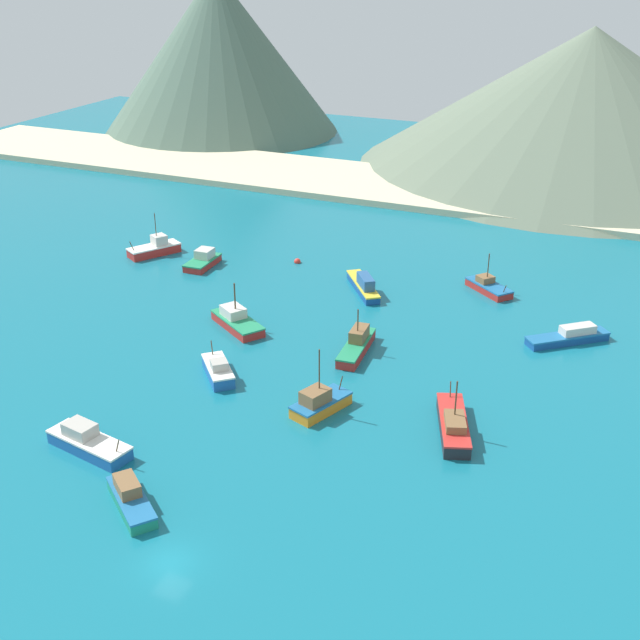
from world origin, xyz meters
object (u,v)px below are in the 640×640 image
(fishing_boat_7, at_px, (155,248))
(buoy_0, at_px, (297,262))
(fishing_boat_12, at_px, (203,260))
(fishing_boat_2, at_px, (453,425))
(fishing_boat_5, at_px, (320,403))
(fishing_boat_0, at_px, (488,287))
(fishing_boat_8, at_px, (570,336))
(fishing_boat_6, at_px, (88,442))
(fishing_boat_11, at_px, (131,498))
(fishing_boat_4, at_px, (364,285))
(fishing_boat_1, at_px, (357,345))
(fishing_boat_3, at_px, (218,370))
(fishing_boat_9, at_px, (237,321))

(fishing_boat_7, distance_m, buoy_0, 22.31)
(fishing_boat_7, height_order, fishing_boat_12, fishing_boat_7)
(fishing_boat_2, xyz_separation_m, fishing_boat_5, (-13.61, -1.74, 0.16))
(fishing_boat_0, height_order, fishing_boat_8, fishing_boat_0)
(fishing_boat_0, bearing_deg, fishing_boat_12, -169.69)
(fishing_boat_6, xyz_separation_m, fishing_boat_7, (-24.63, 47.40, 0.02))
(fishing_boat_2, relative_size, fishing_boat_11, 1.39)
(fishing_boat_7, height_order, fishing_boat_11, fishing_boat_7)
(fishing_boat_4, bearing_deg, fishing_boat_7, 178.68)
(fishing_boat_12, bearing_deg, fishing_boat_5, -43.44)
(fishing_boat_1, bearing_deg, fishing_boat_11, -101.48)
(fishing_boat_0, distance_m, buoy_0, 28.79)
(fishing_boat_6, distance_m, fishing_boat_7, 53.42)
(fishing_boat_7, relative_size, fishing_boat_8, 0.89)
(buoy_0, bearing_deg, fishing_boat_8, -14.67)
(fishing_boat_8, bearing_deg, buoy_0, 165.33)
(fishing_boat_3, relative_size, fishing_boat_9, 0.73)
(fishing_boat_8, bearing_deg, fishing_boat_12, 175.72)
(fishing_boat_5, bearing_deg, fishing_boat_6, -138.41)
(fishing_boat_2, bearing_deg, fishing_boat_1, 140.73)
(fishing_boat_3, bearing_deg, fishing_boat_1, 45.32)
(fishing_boat_5, height_order, fishing_boat_11, fishing_boat_5)
(fishing_boat_0, relative_size, fishing_boat_12, 1.08)
(fishing_boat_0, xyz_separation_m, fishing_boat_2, (5.14, -36.57, 0.18))
(fishing_boat_2, xyz_separation_m, fishing_boat_7, (-55.51, 30.35, 0.07))
(fishing_boat_4, xyz_separation_m, buoy_0, (-13.11, 6.38, -0.78))
(fishing_boat_5, bearing_deg, fishing_boat_4, 102.95)
(fishing_boat_7, bearing_deg, fishing_boat_11, -57.70)
(fishing_boat_7, distance_m, fishing_boat_9, 30.10)
(fishing_boat_8, height_order, buoy_0, fishing_boat_8)
(fishing_boat_1, height_order, fishing_boat_11, fishing_boat_1)
(fishing_boat_4, bearing_deg, fishing_boat_1, -71.51)
(fishing_boat_3, distance_m, buoy_0, 36.25)
(fishing_boat_4, bearing_deg, fishing_boat_2, -54.85)
(fishing_boat_3, xyz_separation_m, fishing_boat_9, (-4.43, 12.14, 0.03))
(fishing_boat_2, relative_size, fishing_boat_7, 1.24)
(fishing_boat_6, bearing_deg, fishing_boat_11, -31.76)
(fishing_boat_1, relative_size, buoy_0, 9.58)
(fishing_boat_1, xyz_separation_m, fishing_boat_7, (-40.47, 18.05, 0.02))
(fishing_boat_8, relative_size, fishing_boat_11, 1.27)
(fishing_boat_4, bearing_deg, fishing_boat_12, -179.01)
(fishing_boat_4, distance_m, fishing_boat_7, 34.71)
(buoy_0, bearing_deg, fishing_boat_3, -78.71)
(fishing_boat_3, xyz_separation_m, fishing_boat_5, (13.21, -2.12, 0.18))
(fishing_boat_8, relative_size, buoy_0, 9.43)
(fishing_boat_1, height_order, fishing_boat_4, fishing_boat_1)
(fishing_boat_8, distance_m, fishing_boat_12, 53.79)
(fishing_boat_4, height_order, fishing_boat_6, fishing_boat_6)
(fishing_boat_3, height_order, fishing_boat_5, fishing_boat_5)
(fishing_boat_6, bearing_deg, fishing_boat_0, 64.37)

